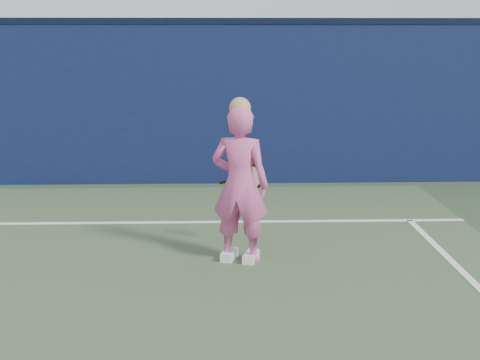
{
  "coord_description": "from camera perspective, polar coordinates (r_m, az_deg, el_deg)",
  "views": [
    {
      "loc": [
        2.36,
        -4.2,
        2.34
      ],
      "look_at": [
        2.57,
        2.53,
        0.88
      ],
      "focal_mm": 50.0,
      "sensor_mm": 36.0,
      "label": 1
    }
  ],
  "objects": [
    {
      "name": "backstop_wall",
      "position": [
        11.01,
        -14.24,
        6.21
      ],
      "size": [
        24.0,
        0.4,
        2.5
      ],
      "primitive_type": "cube",
      "color": "#0D133C",
      "rests_on": "ground"
    },
    {
      "name": "wall_cap",
      "position": [
        10.96,
        -14.6,
        12.98
      ],
      "size": [
        24.0,
        0.42,
        0.1
      ],
      "primitive_type": "cube",
      "color": "black",
      "rests_on": "backstop_wall"
    },
    {
      "name": "player",
      "position": [
        6.91,
        0.0,
        -0.35
      ],
      "size": [
        0.69,
        0.55,
        1.73
      ],
      "rotation": [
        0.0,
        0.0,
        2.84
      ],
      "color": "#DF569A",
      "rests_on": "ground"
    },
    {
      "name": "racket",
      "position": [
        7.3,
        0.77,
        0.23
      ],
      "size": [
        0.5,
        0.29,
        0.3
      ],
      "rotation": [
        0.0,
        0.0,
        -0.58
      ],
      "color": "black",
      "rests_on": "ground"
    }
  ]
}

